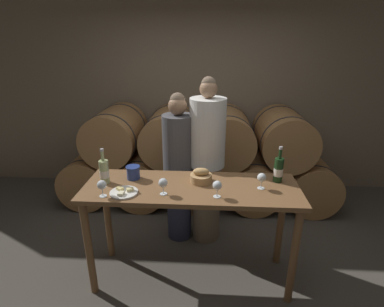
# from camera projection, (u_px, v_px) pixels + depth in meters

# --- Properties ---
(ground_plane) EXTENTS (10.00, 10.00, 0.00)m
(ground_plane) POSITION_uv_depth(u_px,v_px,m) (191.00, 275.00, 2.88)
(ground_plane) COLOR #4C473F
(stone_wall_back) EXTENTS (10.00, 0.12, 3.20)m
(stone_wall_back) POSITION_uv_depth(u_px,v_px,m) (200.00, 79.00, 4.22)
(stone_wall_back) COLOR #7F705B
(stone_wall_back) RESTS_ON ground_plane
(barrel_stack) EXTENTS (3.61, 0.93, 1.29)m
(barrel_stack) POSITION_uv_depth(u_px,v_px,m) (198.00, 159.00, 4.03)
(barrel_stack) COLOR #9E7042
(barrel_stack) RESTS_ON ground_plane
(tasting_table) EXTENTS (1.83, 0.61, 0.96)m
(tasting_table) POSITION_uv_depth(u_px,v_px,m) (191.00, 201.00, 2.58)
(tasting_table) COLOR brown
(tasting_table) RESTS_ON ground_plane
(person_left) EXTENTS (0.32, 0.32, 1.64)m
(person_left) POSITION_uv_depth(u_px,v_px,m) (179.00, 169.00, 3.17)
(person_left) COLOR #2D334C
(person_left) RESTS_ON ground_plane
(person_right) EXTENTS (0.36, 0.36, 1.79)m
(person_right) POSITION_uv_depth(u_px,v_px,m) (207.00, 163.00, 3.13)
(person_right) COLOR #756651
(person_right) RESTS_ON ground_plane
(wine_bottle_red) EXTENTS (0.08, 0.08, 0.32)m
(wine_bottle_red) POSITION_uv_depth(u_px,v_px,m) (278.00, 170.00, 2.58)
(wine_bottle_red) COLOR #193819
(wine_bottle_red) RESTS_ON tasting_table
(wine_bottle_white) EXTENTS (0.08, 0.08, 0.31)m
(wine_bottle_white) POSITION_uv_depth(u_px,v_px,m) (104.00, 172.00, 2.56)
(wine_bottle_white) COLOR #ADBC7F
(wine_bottle_white) RESTS_ON tasting_table
(blue_crock) EXTENTS (0.12, 0.12, 0.12)m
(blue_crock) POSITION_uv_depth(u_px,v_px,m) (133.00, 172.00, 2.65)
(blue_crock) COLOR navy
(blue_crock) RESTS_ON tasting_table
(bread_basket) EXTENTS (0.19, 0.19, 0.13)m
(bread_basket) POSITION_uv_depth(u_px,v_px,m) (201.00, 177.00, 2.59)
(bread_basket) COLOR tan
(bread_basket) RESTS_ON tasting_table
(cheese_plate) EXTENTS (0.23, 0.23, 0.04)m
(cheese_plate) POSITION_uv_depth(u_px,v_px,m) (124.00, 192.00, 2.41)
(cheese_plate) COLOR white
(cheese_plate) RESTS_ON tasting_table
(wine_glass_far_left) EXTENTS (0.07, 0.07, 0.14)m
(wine_glass_far_left) POSITION_uv_depth(u_px,v_px,m) (102.00, 185.00, 2.34)
(wine_glass_far_left) COLOR white
(wine_glass_far_left) RESTS_ON tasting_table
(wine_glass_left) EXTENTS (0.07, 0.07, 0.14)m
(wine_glass_left) POSITION_uv_depth(u_px,v_px,m) (163.00, 183.00, 2.37)
(wine_glass_left) COLOR white
(wine_glass_left) RESTS_ON tasting_table
(wine_glass_center) EXTENTS (0.07, 0.07, 0.14)m
(wine_glass_center) POSITION_uv_depth(u_px,v_px,m) (217.00, 186.00, 2.33)
(wine_glass_center) COLOR white
(wine_glass_center) RESTS_ON tasting_table
(wine_glass_right) EXTENTS (0.07, 0.07, 0.14)m
(wine_glass_right) POSITION_uv_depth(u_px,v_px,m) (262.00, 178.00, 2.46)
(wine_glass_right) COLOR white
(wine_glass_right) RESTS_ON tasting_table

